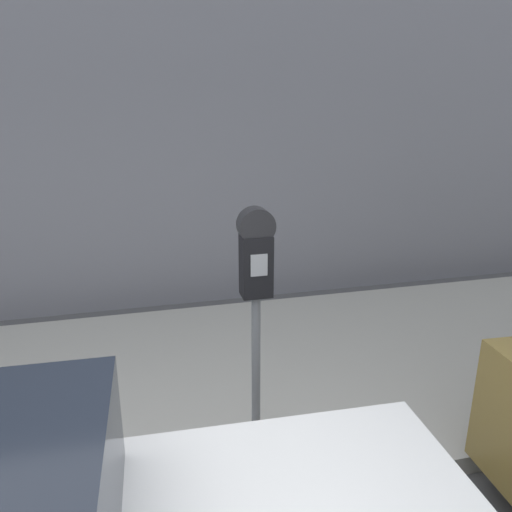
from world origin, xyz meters
TOP-DOWN VIEW (x-y plane):
  - sidewalk at (0.00, 2.20)m, footprint 24.00×2.80m
  - building_facade at (0.00, 4.20)m, footprint 24.00×0.30m
  - parking_meter at (0.53, 1.23)m, footprint 0.21×0.15m

SIDE VIEW (x-z plane):
  - sidewalk at x=0.00m, z-range 0.00..0.14m
  - parking_meter at x=0.53m, z-range 0.53..2.15m
  - building_facade at x=0.00m, z-range 0.00..6.10m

